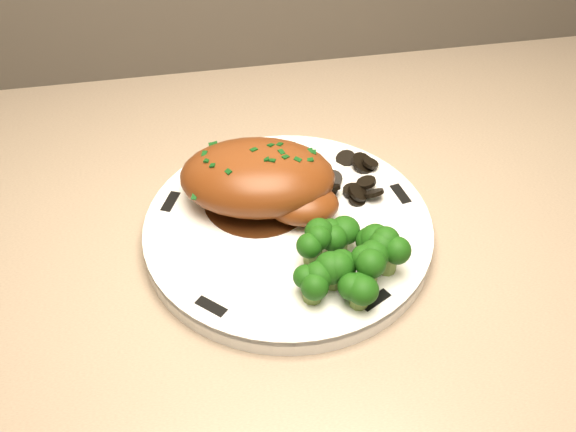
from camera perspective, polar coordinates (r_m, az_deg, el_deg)
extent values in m
cube|color=tan|center=(0.64, 17.51, -3.18)|extent=(2.18, 0.72, 0.03)
cylinder|color=white|center=(0.60, 0.00, -1.24)|extent=(0.30, 0.30, 0.02)
cube|color=black|center=(0.63, 8.88, 1.72)|extent=(0.01, 0.03, 0.00)
cube|color=black|center=(0.67, -0.44, 5.56)|extent=(0.03, 0.01, 0.00)
cube|color=black|center=(0.62, -9.27, 1.11)|extent=(0.02, 0.03, 0.00)
cube|color=black|center=(0.54, -6.09, -7.14)|extent=(0.02, 0.02, 0.00)
cube|color=black|center=(0.54, 6.92, -6.63)|extent=(0.03, 0.02, 0.00)
cylinder|color=#351809|center=(0.61, -2.36, 1.31)|extent=(0.09, 0.09, 0.00)
ellipsoid|color=brown|center=(0.60, -2.43, 3.08)|extent=(0.14, 0.11, 0.05)
ellipsoid|color=brown|center=(0.59, 1.15, 0.96)|extent=(0.07, 0.06, 0.03)
cube|color=#0C3C10|center=(0.59, -6.22, 4.84)|extent=(0.01, 0.00, 0.00)
cube|color=#0C3C10|center=(0.59, -4.74, 5.09)|extent=(0.01, 0.00, 0.00)
cube|color=#0C3C10|center=(0.59, -3.24, 5.20)|extent=(0.01, 0.00, 0.00)
cube|color=#0C3C10|center=(0.58, -1.72, 5.18)|extent=(0.01, 0.00, 0.00)
cube|color=#0C3C10|center=(0.59, -0.20, 5.05)|extent=(0.01, 0.00, 0.00)
cube|color=#0C3C10|center=(0.59, 1.32, 4.78)|extent=(0.01, 0.00, 0.00)
cylinder|color=black|center=(0.64, 6.21, 3.00)|extent=(0.02, 0.01, 0.01)
cylinder|color=black|center=(0.64, 5.86, 3.62)|extent=(0.02, 0.02, 0.01)
cylinder|color=black|center=(0.64, 5.17, 4.12)|extent=(0.02, 0.02, 0.01)
cylinder|color=black|center=(0.65, 4.20, 3.89)|extent=(0.02, 0.02, 0.01)
cylinder|color=black|center=(0.64, 3.18, 4.06)|extent=(0.02, 0.02, 0.01)
cylinder|color=black|center=(0.64, 2.21, 4.06)|extent=(0.02, 0.02, 0.01)
cylinder|color=black|center=(0.64, 1.41, 3.32)|extent=(0.02, 0.02, 0.01)
cylinder|color=black|center=(0.63, 0.94, 3.07)|extent=(0.02, 0.02, 0.00)
cylinder|color=black|center=(0.62, 0.86, 2.79)|extent=(0.02, 0.02, 0.01)
cylinder|color=black|center=(0.62, 1.19, 1.96)|extent=(0.03, 0.02, 0.02)
cylinder|color=black|center=(0.61, 1.91, 1.82)|extent=(0.03, 0.03, 0.01)
cylinder|color=black|center=(0.61, 2.90, 1.86)|extent=(0.03, 0.03, 0.01)
cylinder|color=black|center=(0.62, 3.96, 1.49)|extent=(0.02, 0.02, 0.01)
cylinder|color=black|center=(0.62, 4.99, 1.90)|extent=(0.03, 0.03, 0.01)
cylinder|color=black|center=(0.62, 5.79, 2.46)|extent=(0.03, 0.03, 0.02)
cylinder|color=black|center=(0.63, 6.18, 2.52)|extent=(0.03, 0.03, 0.02)
cylinder|color=olive|center=(0.56, 1.96, -2.96)|extent=(0.01, 0.01, 0.02)
sphere|color=#0D3507|center=(0.55, 2.00, -2.01)|extent=(0.02, 0.02, 0.02)
cylinder|color=olive|center=(0.57, 3.99, -2.15)|extent=(0.01, 0.01, 0.02)
sphere|color=#0D3507|center=(0.56, 4.05, -1.20)|extent=(0.02, 0.02, 0.02)
cylinder|color=olive|center=(0.56, 6.40, -2.66)|extent=(0.01, 0.01, 0.02)
sphere|color=#0D3507|center=(0.55, 6.50, -1.71)|extent=(0.02, 0.02, 0.02)
cylinder|color=olive|center=(0.54, 3.62, -4.75)|extent=(0.01, 0.01, 0.02)
sphere|color=#0D3507|center=(0.53, 3.69, -3.81)|extent=(0.02, 0.02, 0.02)
cylinder|color=olive|center=(0.54, 6.32, -4.67)|extent=(0.01, 0.01, 0.02)
sphere|color=#0D3507|center=(0.54, 6.43, -3.73)|extent=(0.02, 0.02, 0.02)
cylinder|color=olive|center=(0.56, 7.86, -3.58)|extent=(0.01, 0.01, 0.02)
sphere|color=#0D3507|center=(0.55, 7.99, -2.64)|extent=(0.02, 0.02, 0.02)
cylinder|color=olive|center=(0.53, 1.96, -5.87)|extent=(0.01, 0.01, 0.02)
sphere|color=#0D3507|center=(0.52, 1.99, -4.94)|extent=(0.02, 0.02, 0.02)
cylinder|color=olive|center=(0.53, 5.67, -6.27)|extent=(0.01, 0.01, 0.02)
sphere|color=#0D3507|center=(0.52, 5.77, -5.34)|extent=(0.02, 0.02, 0.02)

